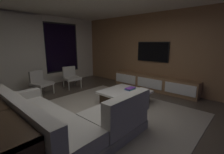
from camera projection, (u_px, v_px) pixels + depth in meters
floor at (97, 117)px, 3.65m from camera, size 9.20×9.20×0.00m
back_wall_with_window at (28, 52)px, 5.69m from camera, size 6.60×0.30×2.70m
media_wall at (160, 52)px, 5.57m from camera, size 0.12×7.80×2.70m
area_rug at (111, 113)px, 3.84m from camera, size 3.20×3.80×0.01m
sectional_couch at (62, 122)px, 2.83m from camera, size 1.98×2.50×0.82m
coffee_table at (125, 97)px, 4.41m from camera, size 1.16×1.16×0.36m
book_stack_on_coffee_table at (130, 89)px, 4.48m from camera, size 0.29×0.22×0.07m
accent_chair_near_window at (71, 76)px, 5.95m from camera, size 0.63×0.64×0.78m
accent_chair_by_curtain at (40, 81)px, 5.15m from camera, size 0.66×0.68×0.78m
media_console at (153, 83)px, 5.63m from camera, size 0.46×3.10×0.52m
mounted_tv at (153, 52)px, 5.65m from camera, size 0.05×1.21×0.70m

